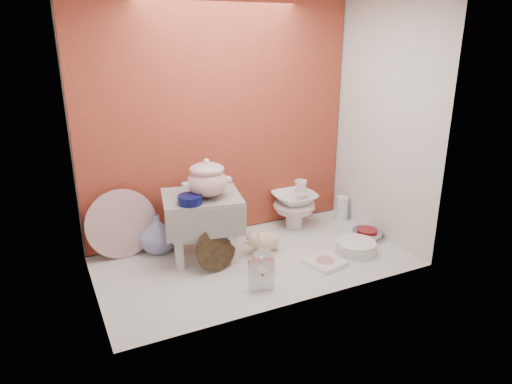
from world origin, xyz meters
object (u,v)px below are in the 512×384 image
Objects in this scene: step_stool at (203,226)px; gold_rim_teacup at (263,262)px; plush_pig at (265,241)px; dinner_plate_stack at (356,247)px; soup_tureen at (207,178)px; blue_white_vase at (158,233)px; mantel_clock at (261,273)px; crystal_bowl at (367,235)px; porcelain_tower at (294,204)px; floral_platter at (121,224)px.

gold_rim_teacup is at bearing -43.87° from step_stool.
plush_pig is 0.90× the size of dinner_plate_stack.
dinner_plate_stack is at bearing -11.21° from step_stool.
blue_white_vase is at bearing 136.97° from soup_tureen.
blue_white_vase is 1.83× the size of gold_rim_teacup.
mantel_clock is 0.83× the size of plush_pig.
gold_rim_teacup reaches higher than dinner_plate_stack.
plush_pig reaches higher than crystal_bowl.
step_stool is at bearing 124.05° from gold_rim_teacup.
floral_platter is at bearing 177.00° from porcelain_tower.
dinner_plate_stack is at bearing -75.37° from porcelain_tower.
floral_platter is 3.22× the size of gold_rim_teacup.
plush_pig is at bearing -26.31° from blue_white_vase.
gold_rim_teacup is (0.66, -0.55, -0.15)m from floral_platter.
dinner_plate_stack is at bearing -2.26° from gold_rim_teacup.
soup_tureen is 0.65× the size of floral_platter.
step_stool is at bearing 119.11° from mantel_clock.
floral_platter is at bearing 155.80° from dinner_plate_stack.
floral_platter is at bearing 150.09° from soup_tureen.
blue_white_vase reaches higher than gold_rim_teacup.
soup_tureen is 0.81× the size of porcelain_tower.
floral_platter reaches higher than plush_pig.
soup_tureen is (0.02, -0.05, 0.31)m from step_stool.
gold_rim_teacup is 0.70m from porcelain_tower.
mantel_clock is 0.73m from dinner_plate_stack.
floral_platter is 1.77× the size of blue_white_vase.
plush_pig is 1.19× the size of crystal_bowl.
step_stool is 2.33× the size of mantel_clock.
porcelain_tower reaches higher than blue_white_vase.
porcelain_tower is (0.72, 0.15, -0.03)m from step_stool.
porcelain_tower is at bearing 23.87° from step_stool.
crystal_bowl is at bearing -50.08° from porcelain_tower.
step_stool reaches higher than dinner_plate_stack.
gold_rim_teacup reaches higher than crystal_bowl.
porcelain_tower is at bearing 129.92° from crystal_bowl.
dinner_plate_stack is (0.49, -0.26, -0.03)m from plush_pig.
soup_tureen is 0.60m from floral_platter.
floral_platter is 0.22m from blue_white_vase.
gold_rim_teacup is (0.09, 0.16, -0.03)m from mantel_clock.
step_stool is 0.31m from soup_tureen.
floral_platter is 0.87m from gold_rim_teacup.
step_stool is at bearing -25.96° from floral_platter.
gold_rim_teacup is at bearing -39.81° from floral_platter.
gold_rim_teacup is at bearing -54.21° from soup_tureen.
mantel_clock reaches higher than crystal_bowl.
plush_pig is at bearing 60.49° from gold_rim_teacup.
floral_platter is 0.92m from mantel_clock.
floral_platter reaches higher than step_stool.
mantel_clock reaches higher than gold_rim_teacup.
floral_platter is 1.63× the size of dinner_plate_stack.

